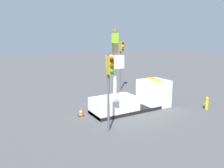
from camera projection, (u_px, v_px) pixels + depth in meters
name	position (u px, v px, depth m)	size (l,w,h in m)	color
ground_plane	(126.00, 111.00, 16.57)	(120.00, 120.00, 0.00)	#4C4C4F
bucket_truck	(134.00, 98.00, 16.75)	(6.41, 2.07, 4.26)	black
worker	(115.00, 42.00, 15.02)	(0.40, 0.26, 1.75)	brown
traffic_light_pole	(110.00, 77.00, 12.23)	(0.34, 0.57, 4.62)	#515156
traffic_light_across	(121.00, 55.00, 22.06)	(0.34, 0.57, 5.27)	#515156
fire_hydrant	(207.00, 103.00, 16.82)	(0.46, 0.22, 1.02)	gold
traffic_cone_rear	(81.00, 112.00, 15.50)	(0.40, 0.40, 0.60)	black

